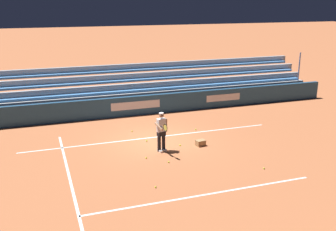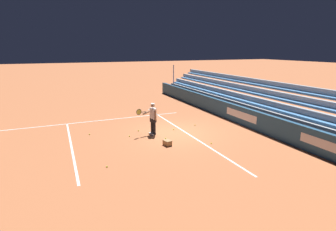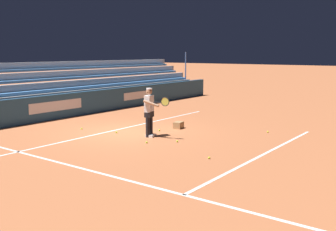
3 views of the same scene
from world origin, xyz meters
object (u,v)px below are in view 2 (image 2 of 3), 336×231
object	(u,v)px
tennis_ball_far_right	(174,129)
tennis_player	(153,119)
ball_box_cardboard	(167,143)
tennis_ball_near_player	(195,125)
tennis_ball_by_box	(211,143)
tennis_ball_stray_back	(129,136)
tennis_ball_on_baseline	(90,134)
tennis_ball_far_left	(107,167)
tennis_ball_midcourt	(138,131)
tennis_ball_toward_net	(166,138)

from	to	relation	value
tennis_ball_far_right	tennis_player	bearing A→B (deg)	101.26
ball_box_cardboard	tennis_ball_near_player	distance (m)	3.75
tennis_player	tennis_ball_by_box	size ratio (longest dim) A/B	25.98
tennis_ball_near_player	tennis_ball_stray_back	world-z (taller)	same
tennis_ball_near_player	tennis_ball_stray_back	xyz separation A→B (m)	(-0.45, 4.20, 0.00)
tennis_ball_by_box	tennis_ball_stray_back	bearing A→B (deg)	52.40
tennis_player	tennis_ball_near_player	xyz separation A→B (m)	(0.57, -2.93, -0.86)
tennis_player	tennis_ball_on_baseline	xyz separation A→B (m)	(1.27, 3.18, -0.86)
tennis_player	tennis_ball_far_right	xyz separation A→B (m)	(0.27, -1.37, -0.86)
tennis_ball_far_right	tennis_ball_far_left	distance (m)	5.59
tennis_player	tennis_ball_stray_back	distance (m)	1.54
tennis_ball_by_box	tennis_ball_near_player	bearing A→B (deg)	-14.43
tennis_ball_far_right	tennis_ball_stray_back	size ratio (longest dim) A/B	1.00
tennis_ball_far_right	tennis_ball_stray_back	world-z (taller)	same
tennis_ball_near_player	tennis_ball_by_box	bearing A→B (deg)	165.57
tennis_player	tennis_ball_by_box	xyz separation A→B (m)	(-2.50, -2.14, -0.86)
tennis_player	tennis_ball_midcourt	bearing A→B (deg)	33.32
tennis_ball_toward_net	ball_box_cardboard	bearing A→B (deg)	162.79
tennis_ball_near_player	tennis_ball_stray_back	bearing A→B (deg)	96.08
tennis_ball_toward_net	tennis_ball_on_baseline	bearing A→B (deg)	57.41
tennis_ball_near_player	tennis_ball_midcourt	distance (m)	3.50
tennis_ball_midcourt	tennis_ball_on_baseline	distance (m)	2.65
tennis_ball_stray_back	tennis_ball_far_left	distance (m)	3.72
tennis_ball_near_player	tennis_ball_by_box	size ratio (longest dim) A/B	1.00
tennis_ball_stray_back	tennis_ball_midcourt	xyz separation A→B (m)	(0.73, -0.71, 0.00)
tennis_ball_toward_net	tennis_ball_midcourt	xyz separation A→B (m)	(1.83, 0.91, 0.00)
tennis_player	tennis_ball_far_left	size ratio (longest dim) A/B	25.98
tennis_ball_by_box	tennis_ball_on_baseline	world-z (taller)	same
tennis_ball_stray_back	tennis_player	bearing A→B (deg)	-95.51
tennis_ball_by_box	tennis_ball_toward_net	size ratio (longest dim) A/B	1.00
ball_box_cardboard	tennis_ball_by_box	distance (m)	2.17
tennis_ball_near_player	tennis_ball_far_left	size ratio (longest dim) A/B	1.00
tennis_ball_toward_net	tennis_ball_midcourt	distance (m)	2.05
tennis_player	tennis_ball_midcourt	size ratio (longest dim) A/B	25.98
tennis_ball_near_player	tennis_ball_midcourt	size ratio (longest dim) A/B	1.00
ball_box_cardboard	tennis_ball_on_baseline	distance (m)	4.51
tennis_ball_on_baseline	tennis_ball_by_box	bearing A→B (deg)	-125.39
tennis_player	ball_box_cardboard	bearing A→B (deg)	-177.71
tennis_ball_far_right	tennis_ball_far_left	xyz separation A→B (m)	(-3.41, 4.43, 0.00)
ball_box_cardboard	tennis_ball_far_left	world-z (taller)	ball_box_cardboard
ball_box_cardboard	tennis_ball_toward_net	xyz separation A→B (m)	(0.87, -0.27, -0.10)
tennis_ball_midcourt	tennis_ball_on_baseline	xyz separation A→B (m)	(0.42, 2.62, 0.00)
tennis_ball_far_right	tennis_ball_toward_net	bearing A→B (deg)	140.72
tennis_player	ball_box_cardboard	xyz separation A→B (m)	(-1.85, -0.07, -0.76)
tennis_ball_by_box	tennis_ball_on_baseline	xyz separation A→B (m)	(3.78, 5.32, 0.00)
tennis_ball_far_right	tennis_ball_near_player	size ratio (longest dim) A/B	1.00
tennis_player	tennis_ball_far_left	bearing A→B (deg)	135.76
tennis_ball_near_player	tennis_ball_on_baseline	size ratio (longest dim) A/B	1.00
tennis_ball_by_box	tennis_ball_stray_back	size ratio (longest dim) A/B	1.00
ball_box_cardboard	tennis_ball_on_baseline	bearing A→B (deg)	46.16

